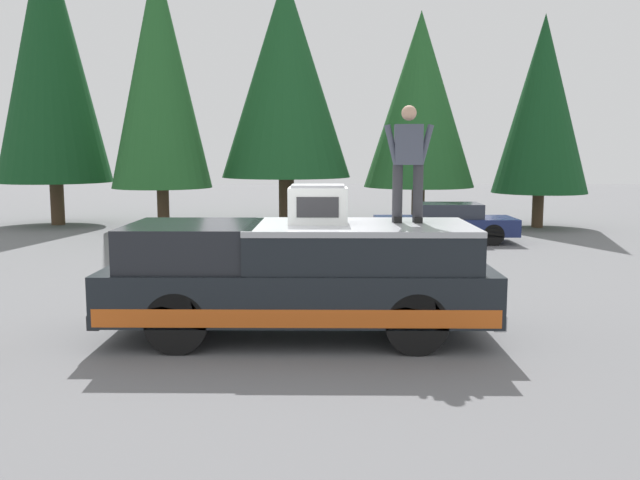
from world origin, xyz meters
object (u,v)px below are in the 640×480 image
at_px(compressor_unit, 318,204).
at_px(parked_car_navy, 445,223).
at_px(person_on_truck_bed, 408,161).
at_px(pickup_truck, 299,277).

xyz_separation_m(compressor_unit, parked_car_navy, (10.09, -3.63, -1.35)).
bearing_deg(compressor_unit, person_on_truck_bed, -82.79).
bearing_deg(parked_car_navy, pickup_truck, 159.01).
bearing_deg(pickup_truck, parked_car_navy, -20.99).
xyz_separation_m(pickup_truck, person_on_truck_bed, (0.24, -1.58, 1.68)).
xyz_separation_m(compressor_unit, person_on_truck_bed, (0.17, -1.31, 0.62)).
distance_m(compressor_unit, person_on_truck_bed, 1.46).
bearing_deg(pickup_truck, compressor_unit, -74.15).
bearing_deg(person_on_truck_bed, compressor_unit, 97.21).
bearing_deg(parked_car_navy, person_on_truck_bed, 166.83).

